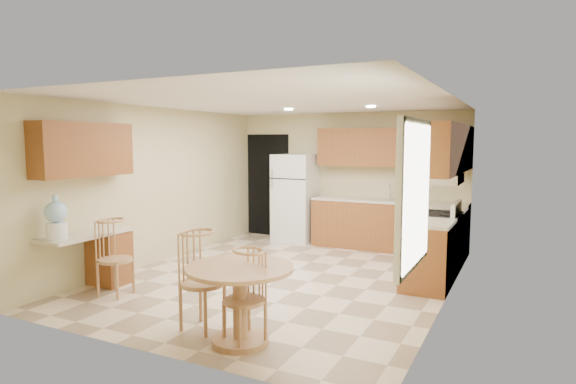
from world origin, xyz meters
The scene contains 30 objects.
floor centered at (0.00, 0.00, 0.00)m, with size 5.50×5.50×0.00m, color beige.
ceiling centered at (0.00, 0.00, 2.50)m, with size 4.50×5.50×0.02m, color white.
wall_back centered at (0.00, 2.75, 1.25)m, with size 4.50×0.02×2.50m, color beige.
wall_front centered at (0.00, -2.75, 1.25)m, with size 4.50×0.02×2.50m, color beige.
wall_left centered at (-2.25, 0.00, 1.25)m, with size 0.02×5.50×2.50m, color beige.
wall_right centered at (2.25, 0.00, 1.25)m, with size 0.02×5.50×2.50m, color beige.
doorway centered at (-1.75, 2.73, 1.05)m, with size 0.90×0.02×2.10m, color black.
base_cab_back centered at (0.88, 2.45, 0.43)m, with size 2.75×0.60×0.87m, color brown.
counter_back centered at (0.88, 2.45, 0.89)m, with size 2.75×0.63×0.04m, color beige.
base_cab_right_a centered at (1.95, 1.85, 0.43)m, with size 0.60×0.59×0.87m, color brown.
counter_right_a centered at (1.95, 1.85, 0.89)m, with size 0.63×0.59×0.04m, color beige.
base_cab_right_b centered at (1.95, 0.40, 0.43)m, with size 0.60×0.80×0.87m, color brown.
counter_right_b centered at (1.95, 0.40, 0.89)m, with size 0.63×0.80×0.04m, color beige.
upper_cab_back centered at (0.88, 2.58, 1.85)m, with size 2.75×0.33×0.70m, color brown.
upper_cab_right centered at (2.08, 1.21, 1.85)m, with size 0.33×2.42×0.70m, color brown.
upper_cab_left centered at (-2.08, -1.60, 1.85)m, with size 0.33×1.40×0.70m, color brown.
sink centered at (0.85, 2.45, 0.91)m, with size 0.78×0.44×0.01m, color silver.
range_hood centered at (2.00, 1.18, 1.42)m, with size 0.50×0.76×0.14m, color silver.
desk_pedestal centered at (-2.00, -1.32, 0.36)m, with size 0.48×0.42×0.72m, color brown.
desk_top centered at (-2.00, -1.70, 0.75)m, with size 0.50×1.20×0.04m, color beige.
window centered at (2.23, -1.85, 1.50)m, with size 0.06×1.12×1.30m.
can_light_a centered at (-0.50, 1.20, 2.48)m, with size 0.14×0.14×0.02m, color white.
can_light_b centered at (0.90, 1.20, 2.48)m, with size 0.14×0.14×0.02m, color white.
refrigerator centered at (-0.95, 2.40, 0.85)m, with size 0.75×0.73×1.71m.
stove centered at (1.92, 1.18, 0.47)m, with size 0.65×0.76×1.09m.
dining_table centered at (0.66, -2.20, 0.50)m, with size 1.04×1.04×0.77m.
chair_table_a centered at (0.11, -2.15, 0.62)m, with size 0.45×0.58×1.02m.
chair_table_b centered at (0.71, -2.29, 0.56)m, with size 0.40×0.46×0.92m.
chair_desk centered at (-1.55, -1.74, 0.59)m, with size 0.43×0.55×0.96m.
water_crock centered at (-2.00, -2.12, 1.02)m, with size 0.26×0.26×0.54m.
Camera 1 is at (3.08, -6.02, 1.95)m, focal length 30.00 mm.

